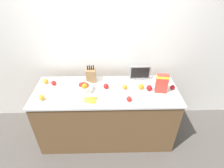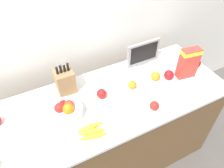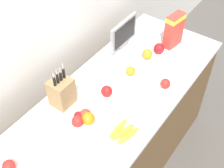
{
  "view_description": "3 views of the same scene",
  "coord_description": "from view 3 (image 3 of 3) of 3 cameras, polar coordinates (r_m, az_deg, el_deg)",
  "views": [
    {
      "loc": [
        0.04,
        -1.97,
        2.4
      ],
      "look_at": [
        0.09,
        0.06,
        1.01
      ],
      "focal_mm": 28.0,
      "sensor_mm": 36.0,
      "label": 1
    },
    {
      "loc": [
        -0.46,
        -1.04,
        2.2
      ],
      "look_at": [
        0.08,
        0.03,
        1.07
      ],
      "focal_mm": 35.0,
      "sensor_mm": 36.0,
      "label": 2
    },
    {
      "loc": [
        -1.16,
        -0.82,
        2.49
      ],
      "look_at": [
        0.02,
        0.02,
        1.05
      ],
      "focal_mm": 50.0,
      "sensor_mm": 36.0,
      "label": 3
    }
  ],
  "objects": [
    {
      "name": "banana_bunch",
      "position": [
        1.9,
        2.07,
        -8.8
      ],
      "size": [
        0.19,
        0.14,
        0.04
      ],
      "rotation": [
        0.0,
        0.0,
        3.02
      ],
      "color": "yellow",
      "rests_on": "counter"
    },
    {
      "name": "apple_rightmost",
      "position": [
        2.1,
        -1.0,
        -1.34
      ],
      "size": [
        0.08,
        0.08,
        0.08
      ],
      "primitive_type": "sphere",
      "color": "red",
      "rests_on": "counter"
    },
    {
      "name": "fruit_bowl",
      "position": [
        1.91,
        -5.1,
        -6.83
      ],
      "size": [
        0.22,
        0.22,
        0.14
      ],
      "color": "silver",
      "rests_on": "counter"
    },
    {
      "name": "orange_front_center",
      "position": [
        2.25,
        3.42,
        2.4
      ],
      "size": [
        0.07,
        0.07,
        0.07
      ],
      "primitive_type": "sphere",
      "color": "orange",
      "rests_on": "counter"
    },
    {
      "name": "cereal_box",
      "position": [
        2.5,
        11.29,
        9.84
      ],
      "size": [
        0.17,
        0.1,
        0.28
      ],
      "rotation": [
        0.0,
        0.0,
        -0.15
      ],
      "color": "red",
      "rests_on": "counter"
    },
    {
      "name": "small_monitor",
      "position": [
        2.44,
        2.15,
        9.24
      ],
      "size": [
        0.32,
        0.03,
        0.24
      ],
      "color": "gray",
      "rests_on": "counter"
    },
    {
      "name": "apple_middle",
      "position": [
        1.85,
        -18.35,
        -14.07
      ],
      "size": [
        0.07,
        0.07,
        0.07
      ],
      "primitive_type": "sphere",
      "color": "red",
      "rests_on": "counter"
    },
    {
      "name": "wall_back",
      "position": [
        2.18,
        -12.85,
        10.66
      ],
      "size": [
        9.0,
        0.06,
        2.6
      ],
      "color": "silver",
      "rests_on": "ground_plane"
    },
    {
      "name": "apple_near_bananas",
      "position": [
        2.72,
        11.74,
        9.99
      ],
      "size": [
        0.07,
        0.07,
        0.07
      ],
      "primitive_type": "sphere",
      "color": "#A31419",
      "rests_on": "counter"
    },
    {
      "name": "orange_mid_right",
      "position": [
        2.4,
        6.48,
        5.45
      ],
      "size": [
        0.08,
        0.08,
        0.08
      ],
      "primitive_type": "sphere",
      "color": "orange",
      "rests_on": "counter"
    },
    {
      "name": "counter",
      "position": [
        2.47,
        0.08,
        -9.94
      ],
      "size": [
        2.03,
        0.75,
        0.94
      ],
      "color": "brown",
      "rests_on": "ground_plane"
    },
    {
      "name": "knife_block",
      "position": [
        2.03,
        -9.21,
        -1.44
      ],
      "size": [
        0.14,
        0.13,
        0.31
      ],
      "color": "#937047",
      "rests_on": "counter"
    },
    {
      "name": "apple_front",
      "position": [
        2.46,
        8.6,
        6.45
      ],
      "size": [
        0.08,
        0.08,
        0.08
      ],
      "primitive_type": "sphere",
      "color": "#A31419",
      "rests_on": "counter"
    },
    {
      "name": "apple_rear",
      "position": [
        2.18,
        9.74,
        0.08
      ],
      "size": [
        0.07,
        0.07,
        0.07
      ],
      "primitive_type": "sphere",
      "color": "red",
      "rests_on": "counter"
    }
  ]
}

